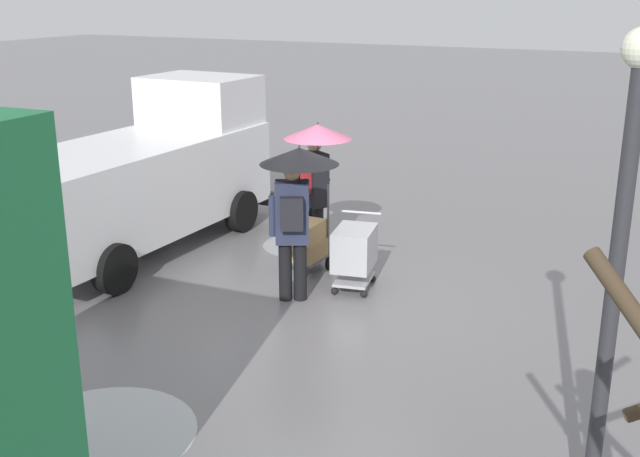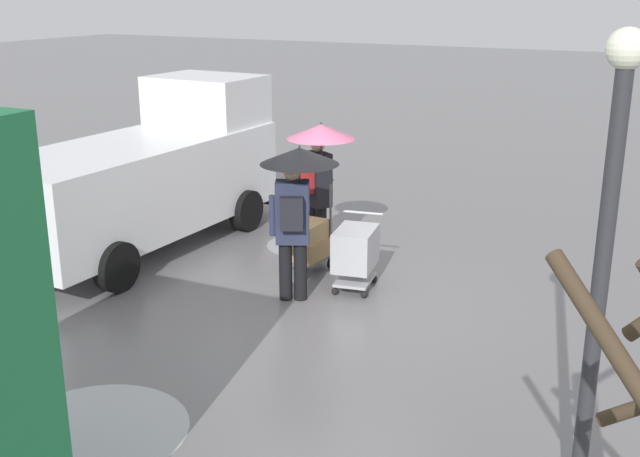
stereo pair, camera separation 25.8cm
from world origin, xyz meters
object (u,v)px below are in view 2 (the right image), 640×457
pedestrian_black_side (319,159)px  hand_dolly_boxes (308,242)px  street_lamp (604,248)px  pedestrian_pink_side (296,188)px  cargo_van_parked_right (148,174)px  shopping_cart_vendor (355,250)px

pedestrian_black_side → hand_dolly_boxes: bearing=105.6°
pedestrian_black_side → street_lamp: 6.90m
pedestrian_pink_side → cargo_van_parked_right: bearing=-16.8°
cargo_van_parked_right → shopping_cart_vendor: size_ratio=5.29×
cargo_van_parked_right → pedestrian_pink_side: bearing=163.2°
pedestrian_pink_side → street_lamp: street_lamp is taller
pedestrian_pink_side → street_lamp: 5.35m
shopping_cart_vendor → street_lamp: size_ratio=0.26×
cargo_van_parked_right → pedestrian_pink_side: size_ratio=2.51×
shopping_cart_vendor → hand_dolly_boxes: hand_dolly_boxes is taller
cargo_van_parked_right → pedestrian_pink_side: cargo_van_parked_right is taller
shopping_cart_vendor → pedestrian_pink_side: 1.35m
cargo_van_parked_right → pedestrian_black_side: bearing=-165.4°
hand_dolly_boxes → street_lamp: bearing=137.8°
shopping_cart_vendor → pedestrian_pink_side: size_ratio=0.47×
shopping_cart_vendor → pedestrian_black_side: size_ratio=0.47×
street_lamp → hand_dolly_boxes: bearing=-42.2°
cargo_van_parked_right → hand_dolly_boxes: size_ratio=4.09×
hand_dolly_boxes → street_lamp: size_ratio=0.34×
pedestrian_pink_side → shopping_cart_vendor: bearing=-126.2°
shopping_cart_vendor → street_lamp: (-3.70, 3.90, 1.80)m
cargo_van_parked_right → pedestrian_pink_side: (-3.32, 1.01, 0.39)m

